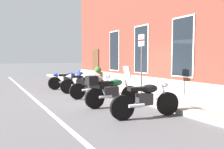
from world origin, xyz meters
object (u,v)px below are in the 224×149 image
object	(u,v)px
motorcycle_black_naked	(147,100)
motorcycle_green_touring	(110,90)
motorcycle_grey_naked	(95,86)
motorcycle_blue_sport	(70,79)
motorcycle_white_sport	(85,81)
parking_sign	(142,56)
barrel_planter	(98,76)

from	to	relation	value
motorcycle_black_naked	motorcycle_green_touring	bearing A→B (deg)	-172.96
motorcycle_grey_naked	motorcycle_green_touring	distance (m)	1.81
motorcycle_blue_sport	motorcycle_green_touring	xyz separation A→B (m)	(5.11, -0.30, 0.02)
motorcycle_white_sport	parking_sign	distance (m)	3.26
motorcycle_blue_sport	motorcycle_green_touring	bearing A→B (deg)	-3.36
motorcycle_white_sport	motorcycle_blue_sport	bearing A→B (deg)	-176.48
motorcycle_white_sport	barrel_planter	distance (m)	3.34
motorcycle_blue_sport	parking_sign	xyz separation A→B (m)	(4.62, 1.33, 1.18)
barrel_planter	motorcycle_black_naked	bearing A→B (deg)	-15.67
motorcycle_blue_sport	motorcycle_black_naked	bearing A→B (deg)	-0.75
parking_sign	motorcycle_white_sport	bearing A→B (deg)	-156.39
motorcycle_blue_sport	motorcycle_grey_naked	size ratio (longest dim) A/B	1.06
motorcycle_grey_naked	motorcycle_black_naked	world-z (taller)	motorcycle_grey_naked
motorcycle_white_sport	motorcycle_black_naked	bearing A→B (deg)	-2.31
motorcycle_black_naked	barrel_planter	distance (m)	7.99
motorcycle_white_sport	motorcycle_grey_naked	world-z (taller)	motorcycle_white_sport
motorcycle_black_naked	barrel_planter	bearing A→B (deg)	164.33
motorcycle_green_touring	barrel_planter	distance (m)	6.44
motorcycle_white_sport	motorcycle_grey_naked	xyz separation A→B (m)	(1.49, -0.15, -0.07)
motorcycle_black_naked	parking_sign	world-z (taller)	parking_sign
motorcycle_grey_naked	barrel_planter	distance (m)	4.70
motorcycle_white_sport	barrel_planter	bearing A→B (deg)	144.08
motorcycle_grey_naked	motorcycle_green_touring	world-z (taller)	motorcycle_green_touring
motorcycle_white_sport	motorcycle_black_naked	world-z (taller)	motorcycle_white_sport
barrel_planter	motorcycle_grey_naked	bearing A→B (deg)	-26.71
motorcycle_blue_sport	parking_sign	distance (m)	4.95
motorcycle_blue_sport	motorcycle_green_touring	distance (m)	5.12
motorcycle_blue_sport	barrel_planter	xyz separation A→B (m)	(-0.88, 2.07, 0.03)
motorcycle_white_sport	motorcycle_black_naked	distance (m)	5.00
motorcycle_blue_sport	parking_sign	bearing A→B (deg)	16.10
motorcycle_black_naked	parking_sign	size ratio (longest dim) A/B	0.87
motorcycle_green_touring	motorcycle_blue_sport	bearing A→B (deg)	176.64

